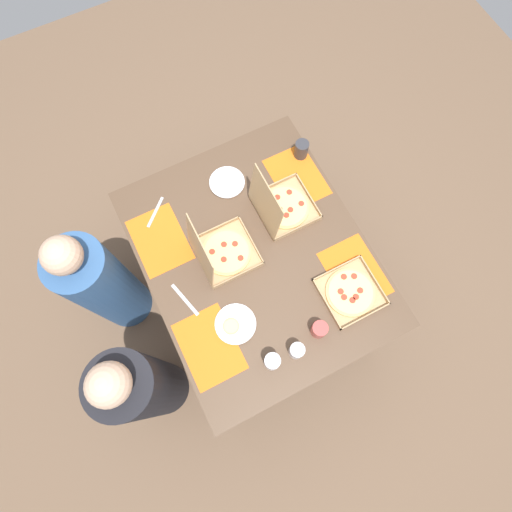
{
  "coord_description": "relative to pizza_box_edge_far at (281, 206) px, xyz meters",
  "views": [
    {
      "loc": [
        -0.62,
        0.31,
        2.84
      ],
      "look_at": [
        0.0,
        0.0,
        0.76
      ],
      "focal_mm": 29.23,
      "sensor_mm": 36.0,
      "label": 1
    }
  ],
  "objects": [
    {
      "name": "ground_plane",
      "position": [
        -0.17,
        0.24,
        -0.81
      ],
      "size": [
        6.0,
        6.0,
        0.0
      ],
      "primitive_type": "plane",
      "color": "brown"
    },
    {
      "name": "cup_red",
      "position": [
        -0.7,
        0.29,
        -0.0
      ],
      "size": [
        0.07,
        0.07,
        0.1
      ],
      "primitive_type": "cylinder",
      "color": "silver",
      "rests_on": "dining_table"
    },
    {
      "name": "cup_dark",
      "position": [
        -0.7,
        0.42,
        0.0
      ],
      "size": [
        0.08,
        0.08,
        0.11
      ],
      "primitive_type": "cylinder",
      "color": "silver",
      "rests_on": "dining_table"
    },
    {
      "name": "pizza_box_edge_far",
      "position": [
        0.0,
        0.0,
        0.0
      ],
      "size": [
        0.3,
        0.3,
        0.33
      ],
      "color": "tan",
      "rests_on": "dining_table"
    },
    {
      "name": "diner_left_seat",
      "position": [
        -0.49,
        1.07,
        -0.28
      ],
      "size": [
        0.32,
        0.32,
        1.19
      ],
      "color": "black",
      "rests_on": "ground_plane"
    },
    {
      "name": "pizza_box_corner_left",
      "position": [
        -0.09,
        0.4,
        0.0
      ],
      "size": [
        0.3,
        0.3,
        0.33
      ],
      "color": "tan",
      "rests_on": "dining_table"
    },
    {
      "name": "fork_by_near_right",
      "position": [
        0.3,
        0.61,
        -0.05
      ],
      "size": [
        0.14,
        0.15,
        0.0
      ],
      "primitive_type": "cube",
      "rotation": [
        0.0,
        0.0,
        5.46
      ],
      "color": "#B7B7BC",
      "rests_on": "dining_table"
    },
    {
      "name": "placemat_far_right",
      "position": [
        0.14,
        0.66,
        -0.05
      ],
      "size": [
        0.36,
        0.26,
        0.0
      ],
      "primitive_type": "cube",
      "color": "orange",
      "rests_on": "dining_table"
    },
    {
      "name": "diner_right_seat",
      "position": [
        0.14,
        1.07,
        -0.3
      ],
      "size": [
        0.32,
        0.32,
        1.15
      ],
      "color": "#33598C",
      "rests_on": "ground_plane"
    },
    {
      "name": "cup_clear_left",
      "position": [
        -0.66,
        0.14,
        -0.0
      ],
      "size": [
        0.08,
        0.08,
        0.09
      ],
      "primitive_type": "cylinder",
      "color": "#BF4742",
      "rests_on": "dining_table"
    },
    {
      "name": "cup_spare",
      "position": [
        0.26,
        -0.27,
        0.0
      ],
      "size": [
        0.08,
        0.08,
        0.11
      ],
      "primitive_type": "cylinder",
      "color": "#333338",
      "rests_on": "dining_table"
    },
    {
      "name": "placemat_far_left",
      "position": [
        -0.49,
        0.66,
        -0.05
      ],
      "size": [
        0.36,
        0.26,
        0.0
      ],
      "primitive_type": "cube",
      "color": "orange",
      "rests_on": "dining_table"
    },
    {
      "name": "placemat_near_left",
      "position": [
        -0.49,
        -0.18,
        -0.05
      ],
      "size": [
        0.36,
        0.26,
        0.0
      ],
      "primitive_type": "cube",
      "color": "orange",
      "rests_on": "dining_table"
    },
    {
      "name": "dining_table",
      "position": [
        -0.17,
        0.24,
        -0.15
      ],
      "size": [
        1.4,
        1.14,
        0.76
      ],
      "color": "#3F3328",
      "rests_on": "ground_plane"
    },
    {
      "name": "plate_near_right",
      "position": [
        -0.45,
        0.5,
        -0.04
      ],
      "size": [
        0.21,
        0.21,
        0.03
      ],
      "color": "white",
      "rests_on": "dining_table"
    },
    {
      "name": "knife_by_far_right",
      "position": [
        -0.22,
        0.67,
        -0.05
      ],
      "size": [
        0.21,
        0.07,
        0.0
      ],
      "primitive_type": "cube",
      "rotation": [
        0.0,
        0.0,
        3.4
      ],
      "color": "#B7B7BC",
      "rests_on": "dining_table"
    },
    {
      "name": "plate_far_left",
      "position": [
        0.28,
        0.19,
        -0.04
      ],
      "size": [
        0.2,
        0.2,
        0.02
      ],
      "color": "white",
      "rests_on": "dining_table"
    },
    {
      "name": "placemat_near_right",
      "position": [
        0.14,
        -0.18,
        -0.05
      ],
      "size": [
        0.36,
        0.26,
        0.0
      ],
      "primitive_type": "cube",
      "color": "orange",
      "rests_on": "dining_table"
    },
    {
      "name": "pizza_box_corner_right",
      "position": [
        -0.57,
        -0.1,
        -0.04
      ],
      "size": [
        0.29,
        0.29,
        0.04
      ],
      "color": "tan",
      "rests_on": "dining_table"
    }
  ]
}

